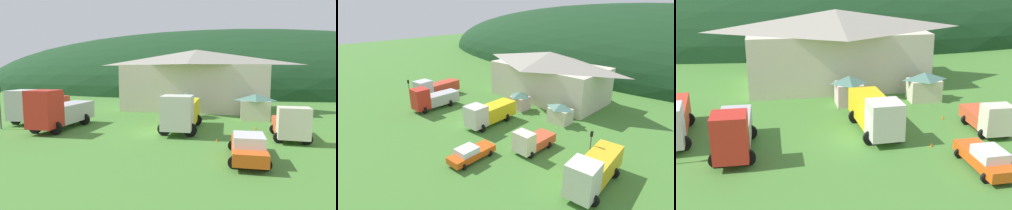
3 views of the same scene
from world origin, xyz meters
TOP-DOWN VIEW (x-y plane):
  - ground_plane at (0.00, 0.00)m, footprint 200.00×200.00m
  - forested_hill_backdrop at (0.00, 57.78)m, footprint 142.92×60.00m
  - depot_building at (0.54, 16.15)m, footprint 19.93×10.75m
  - play_shed_cream at (8.02, 8.61)m, footprint 3.23×2.28m
  - play_shed_pink at (0.64, 8.64)m, footprint 2.60×2.49m
  - tow_truck_silver at (-14.13, 2.61)m, footprint 3.55×8.50m
  - crane_truck_red at (-9.32, -0.83)m, footprint 3.10×7.43m
  - flatbed_truck_yellow at (1.39, 1.38)m, footprint 3.40×7.86m
  - light_truck_cream at (10.11, -0.16)m, footprint 2.72×5.20m
  - heavy_rig_striped at (18.09, -1.31)m, footprint 3.61×8.32m
  - service_pickup_orange at (6.81, -6.12)m, footprint 2.40×5.38m
  - traffic_light_west at (-14.63, -1.86)m, footprint 0.20×0.32m
  - traffic_light_east at (16.31, 1.32)m, footprint 0.20×0.32m
  - traffic_cone_near_pickup at (7.82, 3.28)m, footprint 0.36×0.36m
  - traffic_cone_mid_row at (4.73, -2.09)m, footprint 0.36×0.36m

SIDE VIEW (x-z plane):
  - ground_plane at x=0.00m, z-range 0.00..0.00m
  - forested_hill_backdrop at x=0.00m, z-range -15.86..15.86m
  - traffic_cone_near_pickup at x=7.82m, z-range -0.32..0.32m
  - traffic_cone_mid_row at x=4.73m, z-range -0.31..0.31m
  - service_pickup_orange at x=6.81m, z-range 0.00..1.66m
  - light_truck_cream at x=10.11m, z-range -0.10..2.56m
  - play_shed_pink at x=0.64m, z-range 0.04..2.85m
  - play_shed_cream at x=8.02m, z-range 0.04..2.85m
  - tow_truck_silver at x=-14.13m, z-range -0.04..3.36m
  - flatbed_truck_yellow at x=1.39m, z-range 0.04..3.33m
  - crane_truck_red at x=-9.32m, z-range -0.12..3.55m
  - heavy_rig_striped at x=18.09m, z-range -0.02..3.56m
  - traffic_light_west at x=-14.63m, z-range 0.46..4.30m
  - traffic_light_east at x=16.31m, z-range 0.46..4.47m
  - depot_building at x=0.54m, z-range 0.12..8.19m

